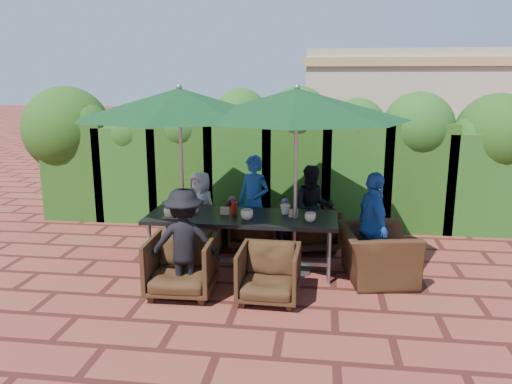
# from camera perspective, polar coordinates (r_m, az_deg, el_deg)

# --- Properties ---
(ground) EXTENTS (80.00, 80.00, 0.00)m
(ground) POSITION_cam_1_polar(r_m,az_deg,el_deg) (6.89, -0.60, -8.65)
(ground) COLOR maroon
(ground) RESTS_ON ground
(dining_table) EXTENTS (2.52, 0.90, 0.75)m
(dining_table) POSITION_cam_1_polar(r_m,az_deg,el_deg) (6.64, -1.64, -3.34)
(dining_table) COLOR black
(dining_table) RESTS_ON ground
(umbrella_left) EXTENTS (2.69, 2.69, 2.46)m
(umbrella_left) POSITION_cam_1_polar(r_m,az_deg,el_deg) (6.51, -8.74, 9.95)
(umbrella_left) COLOR gray
(umbrella_left) RESTS_ON ground
(umbrella_right) EXTENTS (2.81, 2.81, 2.46)m
(umbrella_right) POSITION_cam_1_polar(r_m,az_deg,el_deg) (6.28, 4.68, 9.96)
(umbrella_right) COLOR gray
(umbrella_right) RESTS_ON ground
(chair_far_left) EXTENTS (0.83, 0.78, 0.79)m
(chair_far_left) POSITION_cam_1_polar(r_m,az_deg,el_deg) (7.74, -5.91, -3.22)
(chair_far_left) COLOR black
(chair_far_left) RESTS_ON ground
(chair_far_mid) EXTENTS (0.77, 0.72, 0.75)m
(chair_far_mid) POSITION_cam_1_polar(r_m,az_deg,el_deg) (7.61, 0.05, -3.59)
(chair_far_mid) COLOR black
(chair_far_mid) RESTS_ON ground
(chair_far_right) EXTENTS (0.90, 0.87, 0.74)m
(chair_far_right) POSITION_cam_1_polar(r_m,az_deg,el_deg) (7.56, 6.22, -3.79)
(chair_far_right) COLOR black
(chair_far_right) RESTS_ON ground
(chair_near_left) EXTENTS (0.78, 0.74, 0.79)m
(chair_near_left) POSITION_cam_1_polar(r_m,az_deg,el_deg) (6.04, -8.52, -7.97)
(chair_near_left) COLOR black
(chair_near_left) RESTS_ON ground
(chair_near_right) EXTENTS (0.71, 0.67, 0.71)m
(chair_near_right) POSITION_cam_1_polar(r_m,az_deg,el_deg) (5.82, 1.48, -9.03)
(chair_near_right) COLOR black
(chair_near_right) RESTS_ON ground
(chair_end_right) EXTENTS (0.83, 1.13, 0.90)m
(chair_end_right) POSITION_cam_1_polar(r_m,az_deg,el_deg) (6.57, 13.56, -5.96)
(chair_end_right) COLOR black
(chair_end_right) RESTS_ON ground
(adult_far_left) EXTENTS (0.66, 0.54, 1.15)m
(adult_far_left) POSITION_cam_1_polar(r_m,az_deg,el_deg) (7.73, -6.34, -1.85)
(adult_far_left) COLOR silver
(adult_far_left) RESTS_ON ground
(adult_far_mid) EXTENTS (0.64, 0.59, 1.42)m
(adult_far_mid) POSITION_cam_1_polar(r_m,az_deg,el_deg) (7.49, -0.27, -1.19)
(adult_far_mid) COLOR #205AB1
(adult_far_mid) RESTS_ON ground
(adult_far_right) EXTENTS (0.65, 0.44, 1.27)m
(adult_far_right) POSITION_cam_1_polar(r_m,az_deg,el_deg) (7.52, 6.50, -1.80)
(adult_far_right) COLOR black
(adult_far_right) RESTS_ON ground
(adult_near_left) EXTENTS (0.89, 0.55, 1.30)m
(adult_near_left) POSITION_cam_1_polar(r_m,az_deg,el_deg) (5.93, -8.20, -5.75)
(adult_near_left) COLOR black
(adult_near_left) RESTS_ON ground
(adult_end_right) EXTENTS (0.62, 0.90, 1.39)m
(adult_end_right) POSITION_cam_1_polar(r_m,az_deg,el_deg) (6.52, 13.22, -3.81)
(adult_end_right) COLOR #205AB1
(adult_end_right) RESTS_ON ground
(child_left) EXTENTS (0.28, 0.24, 0.74)m
(child_left) POSITION_cam_1_polar(r_m,az_deg,el_deg) (7.81, -2.73, -3.18)
(child_left) COLOR #CA477A
(child_left) RESTS_ON ground
(child_right) EXTENTS (0.31, 0.26, 0.76)m
(child_right) POSITION_cam_1_polar(r_m,az_deg,el_deg) (7.61, 3.33, -3.56)
(child_right) COLOR #8D55B9
(child_right) RESTS_ON ground
(pedestrian_a) EXTENTS (1.48, 0.63, 1.55)m
(pedestrian_a) POSITION_cam_1_polar(r_m,az_deg,el_deg) (10.59, 11.32, 3.05)
(pedestrian_a) COLOR #2B8022
(pedestrian_a) RESTS_ON ground
(pedestrian_b) EXTENTS (0.78, 0.52, 1.55)m
(pedestrian_b) POSITION_cam_1_polar(r_m,az_deg,el_deg) (11.08, 17.27, 3.15)
(pedestrian_b) COLOR #CA477A
(pedestrian_b) RESTS_ON ground
(pedestrian_c) EXTENTS (1.21, 0.97, 1.72)m
(pedestrian_c) POSITION_cam_1_polar(r_m,az_deg,el_deg) (10.92, 20.35, 3.25)
(pedestrian_c) COLOR gray
(pedestrian_c) RESTS_ON ground
(cup_a) EXTENTS (0.17, 0.17, 0.13)m
(cup_a) POSITION_cam_1_polar(r_m,az_deg,el_deg) (6.62, -9.78, -2.31)
(cup_a) COLOR beige
(cup_a) RESTS_ON dining_table
(cup_b) EXTENTS (0.14, 0.14, 0.13)m
(cup_b) POSITION_cam_1_polar(r_m,az_deg,el_deg) (6.83, -7.00, -1.74)
(cup_b) COLOR beige
(cup_b) RESTS_ON dining_table
(cup_c) EXTENTS (0.17, 0.17, 0.13)m
(cup_c) POSITION_cam_1_polar(r_m,az_deg,el_deg) (6.43, -1.05, -2.58)
(cup_c) COLOR beige
(cup_c) RESTS_ON dining_table
(cup_d) EXTENTS (0.14, 0.14, 0.13)m
(cup_d) POSITION_cam_1_polar(r_m,az_deg,el_deg) (6.69, 3.35, -1.99)
(cup_d) COLOR beige
(cup_d) RESTS_ON dining_table
(cup_e) EXTENTS (0.15, 0.15, 0.12)m
(cup_e) POSITION_cam_1_polar(r_m,az_deg,el_deg) (6.37, 6.22, -2.87)
(cup_e) COLOR beige
(cup_e) RESTS_ON dining_table
(ketchup_bottle) EXTENTS (0.04, 0.04, 0.17)m
(ketchup_bottle) POSITION_cam_1_polar(r_m,az_deg,el_deg) (6.63, -2.65, -1.93)
(ketchup_bottle) COLOR #B20C0A
(ketchup_bottle) RESTS_ON dining_table
(sauce_bottle) EXTENTS (0.04, 0.04, 0.17)m
(sauce_bottle) POSITION_cam_1_polar(r_m,az_deg,el_deg) (6.65, -2.31, -1.89)
(sauce_bottle) COLOR #4C230C
(sauce_bottle) RESTS_ON dining_table
(serving_tray) EXTENTS (0.35, 0.25, 0.02)m
(serving_tray) POSITION_cam_1_polar(r_m,az_deg,el_deg) (6.65, -8.89, -2.73)
(serving_tray) COLOR #926946
(serving_tray) RESTS_ON dining_table
(number_block_left) EXTENTS (0.12, 0.06, 0.10)m
(number_block_left) POSITION_cam_1_polar(r_m,az_deg,el_deg) (6.68, -3.55, -2.15)
(number_block_left) COLOR tan
(number_block_left) RESTS_ON dining_table
(number_block_right) EXTENTS (0.12, 0.06, 0.10)m
(number_block_right) POSITION_cam_1_polar(r_m,az_deg,el_deg) (6.56, 4.30, -2.43)
(number_block_right) COLOR tan
(number_block_right) RESTS_ON dining_table
(hedge_wall) EXTENTS (9.10, 1.60, 2.41)m
(hedge_wall) POSITION_cam_1_polar(r_m,az_deg,el_deg) (8.83, 0.40, 4.77)
(hedge_wall) COLOR #183B10
(hedge_wall) RESTS_ON ground
(building) EXTENTS (6.20, 3.08, 3.20)m
(building) POSITION_cam_1_polar(r_m,az_deg,el_deg) (13.62, 18.74, 8.28)
(building) COLOR #BEAD8D
(building) RESTS_ON ground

